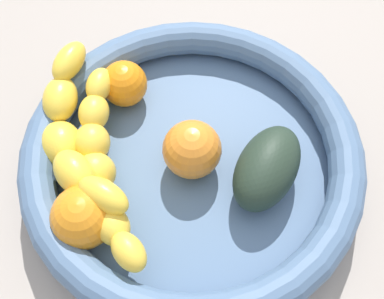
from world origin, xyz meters
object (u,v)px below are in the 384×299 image
at_px(orange_mid_left, 191,151).
at_px(orange_mid_right, 83,217).
at_px(orange_front, 124,84).
at_px(banana_draped_right, 101,168).
at_px(avocado_dark, 267,168).
at_px(fruit_bowl, 192,159).
at_px(banana_draped_left, 70,135).

height_order(orange_mid_left, orange_mid_right, same).
relative_size(orange_front, orange_mid_right, 0.84).
bearing_deg(banana_draped_right, avocado_dark, 112.45).
bearing_deg(avocado_dark, orange_mid_right, -50.89).
xyz_separation_m(fruit_bowl, avocado_dark, (-0.01, 0.08, 0.02)).
xyz_separation_m(banana_draped_left, orange_mid_right, (0.07, 0.05, -0.00)).
relative_size(orange_front, orange_mid_left, 0.85).
height_order(banana_draped_left, orange_mid_right, banana_draped_left).
relative_size(banana_draped_right, orange_front, 3.85).
distance_m(orange_front, orange_mid_right, 0.16).
bearing_deg(orange_mid_right, orange_mid_left, 147.51).
xyz_separation_m(orange_front, avocado_dark, (0.04, 0.18, 0.00)).
bearing_deg(banana_draped_left, orange_mid_right, 37.20).
distance_m(fruit_bowl, orange_mid_right, 0.13).
relative_size(banana_draped_left, orange_mid_right, 2.79).
bearing_deg(banana_draped_left, avocado_dark, 102.82).
distance_m(banana_draped_left, avocado_dark, 0.20).
distance_m(banana_draped_right, orange_mid_left, 0.09).
height_order(banana_draped_right, avocado_dark, avocado_dark).
xyz_separation_m(orange_front, orange_mid_right, (0.16, 0.04, 0.00)).
bearing_deg(orange_mid_right, fruit_bowl, 148.11).
height_order(banana_draped_left, orange_front, banana_draped_left).
height_order(banana_draped_right, orange_front, banana_draped_right).
bearing_deg(fruit_bowl, banana_draped_right, -54.93).
distance_m(orange_front, avocado_dark, 0.18).
distance_m(fruit_bowl, banana_draped_left, 0.13).
relative_size(orange_front, avocado_dark, 0.52).
height_order(orange_front, orange_mid_left, orange_mid_left).
distance_m(banana_draped_left, orange_mid_left, 0.12).
xyz_separation_m(banana_draped_right, orange_mid_left, (-0.05, 0.08, 0.00)).
distance_m(banana_draped_left, orange_mid_right, 0.09).
height_order(banana_draped_left, avocado_dark, banana_draped_left).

